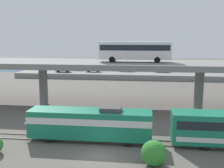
{
  "coord_description": "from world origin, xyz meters",
  "views": [
    {
      "loc": [
        4.41,
        -25.59,
        12.19
      ],
      "look_at": [
        -1.1,
        19.73,
        4.02
      ],
      "focal_mm": 42.98,
      "sensor_mm": 36.0,
      "label": 1
    }
  ],
  "objects_px": {
    "parked_car_0": "(79,68)",
    "parked_car_2": "(63,70)",
    "parked_car_1": "(162,70)",
    "train_locomotive": "(84,122)",
    "parked_car_3": "(127,69)",
    "parked_car_4": "(93,69)",
    "transit_bus_on_overpass": "(135,50)"
  },
  "relations": [
    {
      "from": "parked_car_0",
      "to": "parked_car_2",
      "type": "height_order",
      "value": "same"
    },
    {
      "from": "transit_bus_on_overpass",
      "to": "parked_car_4",
      "type": "relative_size",
      "value": 2.63
    },
    {
      "from": "parked_car_2",
      "to": "transit_bus_on_overpass",
      "type": "bearing_deg",
      "value": -55.05
    },
    {
      "from": "parked_car_0",
      "to": "parked_car_2",
      "type": "distance_m",
      "value": 5.85
    },
    {
      "from": "parked_car_1",
      "to": "parked_car_2",
      "type": "bearing_deg",
      "value": -173.22
    },
    {
      "from": "parked_car_1",
      "to": "parked_car_2",
      "type": "relative_size",
      "value": 0.94
    },
    {
      "from": "transit_bus_on_overpass",
      "to": "parked_car_3",
      "type": "xyz_separation_m",
      "value": [
        -3.72,
        36.45,
        -7.67
      ]
    },
    {
      "from": "transit_bus_on_overpass",
      "to": "parked_car_0",
      "type": "xyz_separation_m",
      "value": [
        -19.01,
        37.02,
        -7.67
      ]
    },
    {
      "from": "parked_car_0",
      "to": "parked_car_2",
      "type": "xyz_separation_m",
      "value": [
        -3.67,
        -4.56,
        0.0
      ]
    },
    {
      "from": "transit_bus_on_overpass",
      "to": "parked_car_4",
      "type": "height_order",
      "value": "transit_bus_on_overpass"
    },
    {
      "from": "parked_car_1",
      "to": "parked_car_3",
      "type": "height_order",
      "value": "same"
    },
    {
      "from": "train_locomotive",
      "to": "parked_car_4",
      "type": "height_order",
      "value": "train_locomotive"
    },
    {
      "from": "train_locomotive",
      "to": "parked_car_4",
      "type": "bearing_deg",
      "value": -80.38
    },
    {
      "from": "train_locomotive",
      "to": "parked_car_4",
      "type": "distance_m",
      "value": 50.48
    },
    {
      "from": "parked_car_1",
      "to": "parked_car_2",
      "type": "distance_m",
      "value": 29.8
    },
    {
      "from": "transit_bus_on_overpass",
      "to": "parked_car_2",
      "type": "xyz_separation_m",
      "value": [
        -22.68,
        32.46,
        -7.67
      ]
    },
    {
      "from": "parked_car_2",
      "to": "parked_car_3",
      "type": "bearing_deg",
      "value": 11.89
    },
    {
      "from": "transit_bus_on_overpass",
      "to": "parked_car_3",
      "type": "bearing_deg",
      "value": 95.83
    },
    {
      "from": "train_locomotive",
      "to": "parked_car_0",
      "type": "distance_m",
      "value": 54.6
    },
    {
      "from": "train_locomotive",
      "to": "parked_car_0",
      "type": "bearing_deg",
      "value": -75.43
    },
    {
      "from": "parked_car_2",
      "to": "parked_car_0",
      "type": "bearing_deg",
      "value": 51.13
    },
    {
      "from": "parked_car_3",
      "to": "parked_car_2",
      "type": "bearing_deg",
      "value": 11.89
    },
    {
      "from": "parked_car_3",
      "to": "parked_car_4",
      "type": "height_order",
      "value": "same"
    },
    {
      "from": "parked_car_0",
      "to": "parked_car_2",
      "type": "relative_size",
      "value": 0.92
    },
    {
      "from": "parked_car_0",
      "to": "parked_car_1",
      "type": "bearing_deg",
      "value": -2.29
    },
    {
      "from": "parked_car_4",
      "to": "parked_car_0",
      "type": "bearing_deg",
      "value": 149.91
    },
    {
      "from": "parked_car_2",
      "to": "parked_car_3",
      "type": "relative_size",
      "value": 1.02
    },
    {
      "from": "train_locomotive",
      "to": "parked_car_1",
      "type": "distance_m",
      "value": 53.22
    },
    {
      "from": "transit_bus_on_overpass",
      "to": "parked_car_1",
      "type": "relative_size",
      "value": 2.8
    },
    {
      "from": "train_locomotive",
      "to": "parked_car_4",
      "type": "relative_size",
      "value": 3.37
    },
    {
      "from": "parked_car_0",
      "to": "transit_bus_on_overpass",
      "type": "bearing_deg",
      "value": -62.82
    },
    {
      "from": "parked_car_3",
      "to": "parked_car_4",
      "type": "relative_size",
      "value": 0.98
    }
  ]
}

